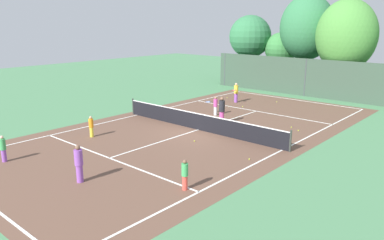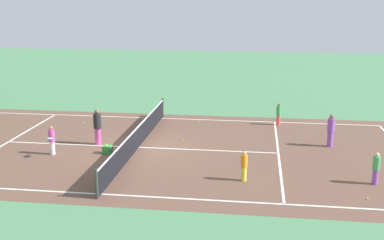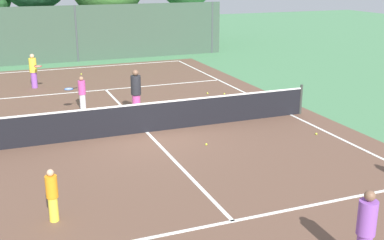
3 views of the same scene
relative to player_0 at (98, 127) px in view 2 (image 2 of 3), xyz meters
name	(u,v)px [view 2 (image 2 of 3)]	position (x,y,z in m)	size (l,w,h in m)	color
ground_plane	(138,147)	(-0.21, -1.99, -0.87)	(80.00, 80.00, 0.00)	#4C8456
court_surface	(138,147)	(-0.21, -1.99, -0.87)	(13.00, 25.00, 0.01)	brown
tennis_net	(138,137)	(-0.21, -1.99, -0.36)	(11.90, 0.10, 1.10)	#333833
player_0	(98,127)	(0.00, 0.00, 0.00)	(0.36, 0.36, 1.70)	#D14799
player_1	(331,130)	(1.14, -10.80, -0.08)	(0.33, 0.33, 1.54)	purple
player_2	(244,166)	(-3.72, -6.96, -0.27)	(0.25, 0.25, 1.18)	yellow
player_3	(279,114)	(4.73, -8.56, -0.26)	(0.26, 0.26, 1.20)	#E54C3F
player_5	(376,168)	(-3.42, -11.82, -0.24)	(0.26, 0.26, 1.24)	purple
player_6	(52,140)	(-1.71, 1.53, -0.20)	(0.86, 0.53, 1.29)	silver
ball_crate	(107,149)	(-1.25, -0.83, -0.69)	(0.37, 0.39, 0.43)	green
tennis_ball_2	(183,140)	(1.11, -3.86, -0.84)	(0.07, 0.07, 0.07)	#CCE533
tennis_ball_4	(200,121)	(4.81, -4.25, -0.84)	(0.07, 0.07, 0.07)	#CCE533
tennis_ball_5	(84,122)	(3.70, 2.06, -0.84)	(0.07, 0.07, 0.07)	#CCE533
tennis_ball_6	(94,120)	(4.33, 1.70, -0.84)	(0.07, 0.07, 0.07)	#CCE533
tennis_ball_7	(367,198)	(-4.90, -11.25, -0.84)	(0.07, 0.07, 0.07)	#CCE533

